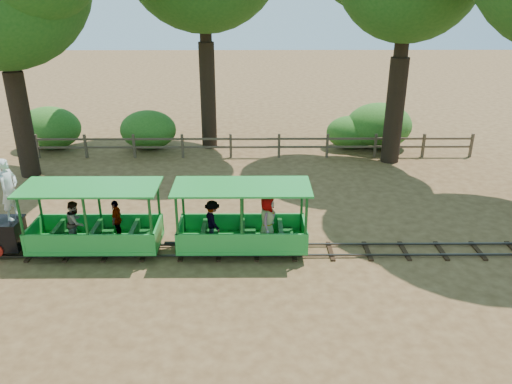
{
  "coord_description": "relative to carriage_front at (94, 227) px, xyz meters",
  "views": [
    {
      "loc": [
        -0.1,
        -11.78,
        6.68
      ],
      "look_at": [
        -0.01,
        0.5,
        1.56
      ],
      "focal_mm": 35.0,
      "sensor_mm": 36.0,
      "label": 1
    }
  ],
  "objects": [
    {
      "name": "ground",
      "position": [
        4.28,
        -0.0,
        -0.77
      ],
      "size": [
        90.0,
        90.0,
        0.0
      ],
      "primitive_type": "plane",
      "color": "olive",
      "rests_on": "ground"
    },
    {
      "name": "track",
      "position": [
        4.28,
        -0.0,
        -0.7
      ],
      "size": [
        22.0,
        1.0,
        0.1
      ],
      "color": "#3F3D3A",
      "rests_on": "ground"
    },
    {
      "name": "carriage_front",
      "position": [
        0.0,
        0.0,
        0.0
      ],
      "size": [
        3.53,
        1.44,
        1.83
      ],
      "color": "green",
      "rests_on": "track"
    },
    {
      "name": "carriage_rear",
      "position": [
        3.9,
        -0.02,
        0.03
      ],
      "size": [
        3.53,
        1.44,
        1.83
      ],
      "color": "green",
      "rests_on": "track"
    },
    {
      "name": "fence",
      "position": [
        4.28,
        8.0,
        -0.19
      ],
      "size": [
        18.1,
        0.1,
        1.0
      ],
      "color": "brown",
      "rests_on": "ground"
    },
    {
      "name": "shrub_west",
      "position": [
        -4.62,
        9.3,
        0.16
      ],
      "size": [
        2.67,
        2.05,
        1.85
      ],
      "primitive_type": "ellipsoid",
      "color": "#2D6B1E",
      "rests_on": "ground"
    },
    {
      "name": "shrub_mid_w",
      "position": [
        -0.36,
        9.3,
        0.07
      ],
      "size": [
        2.43,
        1.87,
        1.68
      ],
      "primitive_type": "ellipsoid",
      "color": "#2D6B1E",
      "rests_on": "ground"
    },
    {
      "name": "shrub_mid_e",
      "position": [
        8.44,
        9.3,
        -0.06
      ],
      "size": [
        2.05,
        1.57,
        1.42
      ],
      "primitive_type": "ellipsoid",
      "color": "#2D6B1E",
      "rests_on": "ground"
    },
    {
      "name": "shrub_east",
      "position": [
        9.68,
        9.3,
        0.23
      ],
      "size": [
        2.87,
        2.21,
        1.99
      ],
      "primitive_type": "ellipsoid",
      "color": "#2D6B1E",
      "rests_on": "ground"
    }
  ]
}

